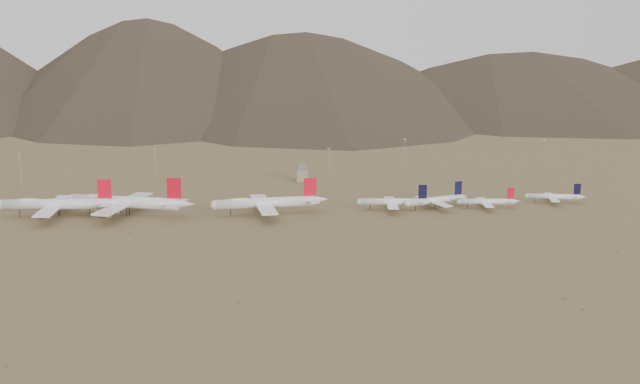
{
  "coord_description": "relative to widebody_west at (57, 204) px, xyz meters",
  "views": [
    {
      "loc": [
        -35.29,
        -433.31,
        109.62
      ],
      "look_at": [
        30.3,
        30.0,
        10.93
      ],
      "focal_mm": 45.0,
      "sensor_mm": 36.0,
      "label": 1
    }
  ],
  "objects": [
    {
      "name": "narrowbody_d",
      "position": [
        300.1,
        -6.2,
        -3.4
      ],
      "size": [
        37.08,
        27.31,
        12.46
      ],
      "rotation": [
        0.0,
        0.0,
        -0.24
      ],
      "color": "white",
      "rests_on": "ground"
    },
    {
      "name": "desert_scrub",
      "position": [
        159.63,
        -134.52,
        -7.14
      ],
      "size": [
        439.32,
        170.46,
        0.94
      ],
      "color": "brown",
      "rests_on": "ground"
    },
    {
      "name": "narrowbody_c",
      "position": [
        253.78,
        -14.5,
        -3.32
      ],
      "size": [
        38.49,
        27.9,
        12.73
      ],
      "rotation": [
        0.0,
        0.0,
        -0.12
      ],
      "color": "white",
      "rests_on": "ground"
    },
    {
      "name": "mast_east",
      "position": [
        232.16,
        106.74,
        6.76
      ],
      "size": [
        2.0,
        0.6,
        25.7
      ],
      "color": "gray",
      "rests_on": "ground"
    },
    {
      "name": "widebody_east",
      "position": [
        119.87,
        -11.85,
        -0.31
      ],
      "size": [
        69.71,
        53.74,
        20.7
      ],
      "rotation": [
        0.0,
        0.0,
        0.07
      ],
      "color": "white",
      "rests_on": "ground"
    },
    {
      "name": "mast_far_west",
      "position": [
        -36.75,
        79.54,
        6.76
      ],
      "size": [
        2.0,
        0.6,
        25.7
      ],
      "color": "gray",
      "rests_on": "ground"
    },
    {
      "name": "ground",
      "position": [
        122.56,
        -34.43,
        -7.45
      ],
      "size": [
        3000.0,
        3000.0,
        0.0
      ],
      "primitive_type": "plane",
      "color": "olive",
      "rests_on": "ground"
    },
    {
      "name": "widebody_centre",
      "position": [
        39.3,
        -2.7,
        0.63
      ],
      "size": [
        75.5,
        60.26,
        23.44
      ],
      "rotation": [
        0.0,
        0.0,
        -0.34
      ],
      "color": "white",
      "rests_on": "ground"
    },
    {
      "name": "narrowbody_b",
      "position": [
        223.01,
        -9.32,
        -2.57
      ],
      "size": [
        43.98,
        32.73,
        15.03
      ],
      "rotation": [
        0.0,
        0.0,
        0.31
      ],
      "color": "white",
      "rests_on": "ground"
    },
    {
      "name": "mast_centre",
      "position": [
        169.37,
        69.58,
        6.76
      ],
      "size": [
        2.0,
        0.6,
        25.7
      ],
      "color": "gray",
      "rests_on": "ground"
    },
    {
      "name": "control_tower",
      "position": [
        152.56,
        85.57,
        -2.13
      ],
      "size": [
        8.0,
        8.0,
        12.0
      ],
      "color": "gray",
      "rests_on": "ground"
    },
    {
      "name": "widebody_west",
      "position": [
        0.0,
        0.0,
        0.0
      ],
      "size": [
        72.69,
        56.14,
        21.6
      ],
      "rotation": [
        0.0,
        0.0,
        -0.09
      ],
      "color": "white",
      "rests_on": "ground"
    },
    {
      "name": "narrowbody_a",
      "position": [
        197.0,
        -11.05,
        -2.46
      ],
      "size": [
        46.43,
        33.74,
        15.38
      ],
      "rotation": [
        0.0,
        0.0,
        -0.14
      ],
      "color": "white",
      "rests_on": "ground"
    },
    {
      "name": "mast_west",
      "position": [
        50.72,
        88.9,
        6.76
      ],
      "size": [
        2.0,
        0.6,
        25.7
      ],
      "color": "gray",
      "rests_on": "ground"
    },
    {
      "name": "mast_far_east",
      "position": [
        333.69,
        90.24,
        6.76
      ],
      "size": [
        2.0,
        0.6,
        25.7
      ],
      "color": "gray",
      "rests_on": "ground"
    }
  ]
}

